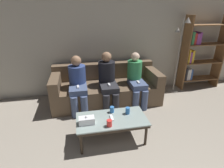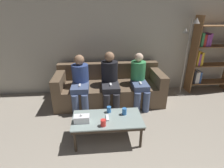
# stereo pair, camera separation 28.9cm
# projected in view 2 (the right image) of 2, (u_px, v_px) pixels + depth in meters

# --- Properties ---
(wall_back) EXTENTS (12.00, 0.06, 2.60)m
(wall_back) POSITION_uv_depth(u_px,v_px,m) (107.00, 37.00, 3.89)
(wall_back) COLOR #B7B2A3
(wall_back) RESTS_ON ground_plane
(couch) EXTENTS (2.23, 0.90, 0.77)m
(couch) POSITION_uv_depth(u_px,v_px,m) (109.00, 88.00, 3.80)
(couch) COLOR brown
(couch) RESTS_ON ground_plane
(coffee_table) EXTENTS (1.04, 0.53, 0.38)m
(coffee_table) POSITION_uv_depth(u_px,v_px,m) (107.00, 121.00, 2.60)
(coffee_table) COLOR #8C9E99
(coffee_table) RESTS_ON ground_plane
(cup_near_left) EXTENTS (0.07, 0.07, 0.10)m
(cup_near_left) POSITION_uv_depth(u_px,v_px,m) (103.00, 123.00, 2.40)
(cup_near_left) COLOR red
(cup_near_left) RESTS_ON coffee_table
(cup_near_right) EXTENTS (0.07, 0.07, 0.11)m
(cup_near_right) POSITION_uv_depth(u_px,v_px,m) (124.00, 111.00, 2.66)
(cup_near_right) COLOR #3372BF
(cup_near_right) RESTS_ON coffee_table
(cup_far_center) EXTENTS (0.07, 0.07, 0.10)m
(cup_far_center) POSITION_uv_depth(u_px,v_px,m) (109.00, 109.00, 2.72)
(cup_far_center) COLOR #3372BF
(cup_far_center) RESTS_ON coffee_table
(tissue_box) EXTENTS (0.22, 0.12, 0.13)m
(tissue_box) POSITION_uv_depth(u_px,v_px,m) (82.00, 119.00, 2.49)
(tissue_box) COLOR white
(tissue_box) RESTS_ON coffee_table
(game_remote) EXTENTS (0.04, 0.15, 0.02)m
(game_remote) POSITION_uv_depth(u_px,v_px,m) (107.00, 118.00, 2.58)
(game_remote) COLOR white
(game_remote) RESTS_ON coffee_table
(bookshelf) EXTENTS (1.01, 0.32, 1.76)m
(bookshelf) POSITION_uv_depth(u_px,v_px,m) (208.00, 56.00, 4.04)
(bookshelf) COLOR brown
(bookshelf) RESTS_ON ground_plane
(standing_lamp) EXTENTS (0.31, 0.26, 1.72)m
(standing_lamp) POSITION_uv_depth(u_px,v_px,m) (188.00, 50.00, 3.79)
(standing_lamp) COLOR gray
(standing_lamp) RESTS_ON ground_plane
(seated_person_left_end) EXTENTS (0.33, 0.67, 1.06)m
(seated_person_left_end) POSITION_uv_depth(u_px,v_px,m) (80.00, 81.00, 3.45)
(seated_person_left_end) COLOR #47567A
(seated_person_left_end) RESTS_ON ground_plane
(seated_person_mid_left) EXTENTS (0.33, 0.70, 1.11)m
(seated_person_mid_left) POSITION_uv_depth(u_px,v_px,m) (110.00, 79.00, 3.49)
(seated_person_mid_left) COLOR #28282D
(seated_person_mid_left) RESTS_ON ground_plane
(seated_person_mid_right) EXTENTS (0.31, 0.65, 1.07)m
(seated_person_mid_right) POSITION_uv_depth(u_px,v_px,m) (139.00, 79.00, 3.54)
(seated_person_mid_right) COLOR #47567A
(seated_person_mid_right) RESTS_ON ground_plane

